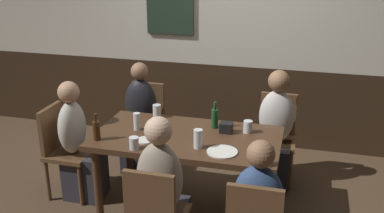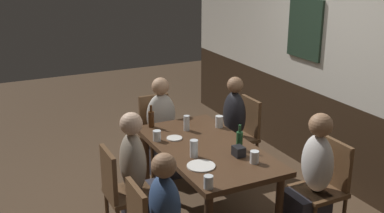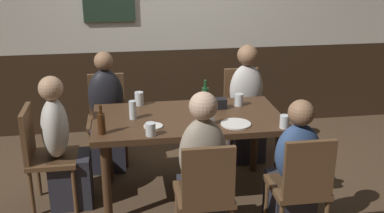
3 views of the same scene
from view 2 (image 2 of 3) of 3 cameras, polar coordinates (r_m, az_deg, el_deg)
wall_back at (r=5.25m, az=17.95°, el=4.28°), size 6.40×0.13×2.60m
dining_table at (r=4.51m, az=1.73°, el=-5.81°), size 1.59×0.85×0.74m
chair_right_far at (r=4.51m, az=15.62°, el=-8.77°), size 0.40×0.40×0.88m
chair_left_far at (r=5.52m, az=6.03°, el=-2.98°), size 0.40×0.40×0.88m
chair_head_west at (r=5.59m, az=-4.13°, el=-2.66°), size 0.40×0.40×0.88m
chair_mid_near at (r=4.29m, az=-8.42°, el=-9.73°), size 0.40×0.40×0.88m
person_right_far at (r=4.41m, az=14.04°, el=-9.20°), size 0.34×0.37×1.18m
person_left_far at (r=5.45m, az=4.57°, el=-3.37°), size 0.34×0.37×1.16m
person_head_west at (r=5.45m, az=-3.48°, el=-3.36°), size 0.37×0.34×1.14m
person_mid_near at (r=4.33m, az=-6.39°, el=-9.24°), size 0.34×0.37×1.19m
tumbler_short at (r=4.94m, az=3.26°, el=-1.84°), size 0.08×0.08×0.12m
pint_glass_pale at (r=4.17m, az=7.45°, el=-6.09°), size 0.08×0.08×0.11m
beer_glass_half at (r=4.24m, az=0.23°, el=-5.09°), size 0.07×0.07×0.16m
pint_glass_stout at (r=4.84m, az=-0.65°, el=-2.09°), size 0.06×0.06×0.16m
pint_glass_amber at (r=3.73m, az=1.97°, el=-9.07°), size 0.08×0.08×0.10m
tumbler_water at (r=4.60m, az=-4.20°, el=-3.53°), size 0.08×0.08×0.10m
beer_bottle_green at (r=4.40m, az=5.68°, el=-4.00°), size 0.06×0.06×0.24m
beer_bottle_brown at (r=4.94m, az=-4.89°, el=-1.45°), size 0.06×0.06×0.23m
plate_white_large at (r=4.09m, az=1.09°, el=-7.10°), size 0.25×0.25×0.01m
plate_white_small at (r=4.65m, az=-2.11°, el=-3.79°), size 0.15×0.15×0.01m
condiment_caddy at (r=4.29m, az=5.58°, el=-5.33°), size 0.11×0.09×0.09m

